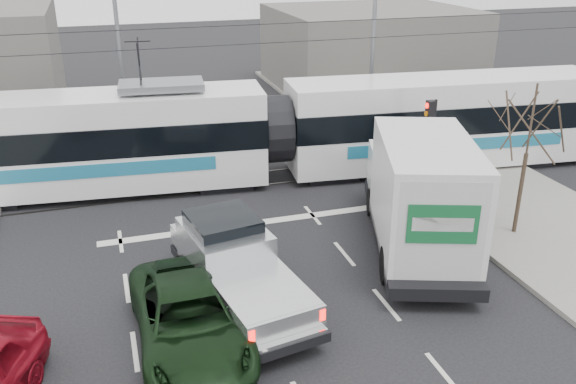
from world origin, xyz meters
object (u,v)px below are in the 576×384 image
object	(u,v)px
street_lamp_far	(114,37)
navy_pickup	(431,188)
bare_tree	(531,126)
traffic_signal	(430,127)
box_truck	(420,195)
green_car	(189,319)
silver_pickup	(235,264)
tram	(275,131)
street_lamp_near	(370,32)

from	to	relation	value
street_lamp_far	navy_pickup	bearing A→B (deg)	-49.14
bare_tree	street_lamp_far	world-z (taller)	street_lamp_far
traffic_signal	box_truck	bearing A→B (deg)	-122.74
navy_pickup	green_car	world-z (taller)	navy_pickup
silver_pickup	tram	bearing A→B (deg)	57.12
bare_tree	green_car	distance (m)	11.96
street_lamp_near	silver_pickup	bearing A→B (deg)	-127.19
bare_tree	silver_pickup	world-z (taller)	bare_tree
bare_tree	green_car	bearing A→B (deg)	-166.76
traffic_signal	box_truck	size ratio (longest dim) A/B	0.45
silver_pickup	navy_pickup	distance (m)	8.36
street_lamp_near	navy_pickup	bearing A→B (deg)	-100.28
bare_tree	tram	world-z (taller)	tram
traffic_signal	street_lamp_far	bearing A→B (deg)	138.28
box_truck	navy_pickup	distance (m)	2.72
navy_pickup	tram	bearing A→B (deg)	150.29
traffic_signal	street_lamp_near	distance (m)	7.91
bare_tree	green_car	world-z (taller)	bare_tree
street_lamp_far	silver_pickup	size ratio (longest dim) A/B	1.43
green_car	traffic_signal	bearing A→B (deg)	32.85
silver_pickup	bare_tree	bearing A→B (deg)	-4.13
tram	street_lamp_near	bearing A→B (deg)	40.36
bare_tree	silver_pickup	bearing A→B (deg)	-174.43
bare_tree	silver_pickup	distance (m)	10.15
navy_pickup	green_car	distance (m)	10.46
bare_tree	navy_pickup	bearing A→B (deg)	132.44
traffic_signal	navy_pickup	size ratio (longest dim) A/B	0.63
tram	silver_pickup	world-z (taller)	tram
bare_tree	tram	size ratio (longest dim) A/B	0.18
tram	street_lamp_far	bearing A→B (deg)	138.53
traffic_signal	street_lamp_far	xyz separation A→B (m)	(-10.66, 9.50, 2.37)
traffic_signal	green_car	size ratio (longest dim) A/B	0.66
traffic_signal	silver_pickup	bearing A→B (deg)	-150.10
street_lamp_far	silver_pickup	bearing A→B (deg)	-81.92
traffic_signal	navy_pickup	xyz separation A→B (m)	(-0.85, -1.83, -1.63)
tram	green_car	world-z (taller)	tram
box_truck	tram	bearing A→B (deg)	128.55
traffic_signal	street_lamp_far	world-z (taller)	street_lamp_far
bare_tree	street_lamp_far	bearing A→B (deg)	131.12
street_lamp_near	street_lamp_far	bearing A→B (deg)	170.13
box_truck	traffic_signal	bearing A→B (deg)	76.68
box_truck	green_car	distance (m)	8.22
tram	silver_pickup	bearing A→B (deg)	-107.57
silver_pickup	green_car	world-z (taller)	silver_pickup
silver_pickup	street_lamp_far	bearing A→B (deg)	88.38
street_lamp_near	navy_pickup	xyz separation A→B (m)	(-1.69, -9.34, -4.00)
navy_pickup	box_truck	bearing A→B (deg)	-106.84
street_lamp_near	green_car	distance (m)	18.43
traffic_signal	street_lamp_near	xyz separation A→B (m)	(0.84, 7.50, 2.37)
tram	navy_pickup	xyz separation A→B (m)	(4.16, -5.27, -0.92)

